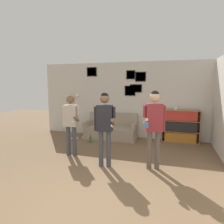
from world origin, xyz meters
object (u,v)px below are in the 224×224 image
object	(u,v)px
floor_lamp	(74,105)
person_watcher_holding_cup	(154,121)
person_player_foreground_center	(105,121)
bookshelf	(180,126)
person_player_foreground_left	(71,119)
drinking_cup	(175,108)
couch	(111,130)
bottle_on_floor	(91,140)

from	to	relation	value
floor_lamp	person_watcher_holding_cup	size ratio (longest dim) A/B	0.91
person_watcher_holding_cup	person_player_foreground_center	bearing A→B (deg)	-169.93
bookshelf	floor_lamp	size ratio (longest dim) A/B	0.74
person_player_foreground_left	person_watcher_holding_cup	size ratio (longest dim) A/B	0.92
bookshelf	person_watcher_holding_cup	distance (m)	2.57
floor_lamp	person_player_foreground_center	world-z (taller)	person_player_foreground_center
drinking_cup	floor_lamp	bearing A→B (deg)	-168.83
couch	floor_lamp	bearing A→B (deg)	-158.55
couch	floor_lamp	world-z (taller)	floor_lamp
bottle_on_floor	drinking_cup	distance (m)	2.99
person_watcher_holding_cup	bottle_on_floor	xyz separation A→B (m)	(-2.16, 1.45, -1.00)
bookshelf	floor_lamp	world-z (taller)	floor_lamp
person_player_foreground_left	person_watcher_holding_cup	distance (m)	2.22
person_watcher_holding_cup	bookshelf	bearing A→B (deg)	74.98
person_player_foreground_left	person_player_foreground_center	size ratio (longest dim) A/B	0.94
bottle_on_floor	drinking_cup	xyz separation A→B (m)	(2.63, 0.97, 1.03)
person_player_foreground_left	bookshelf	bearing A→B (deg)	37.29
person_player_foreground_left	person_player_foreground_center	xyz separation A→B (m)	(1.11, -0.44, 0.07)
floor_lamp	person_player_foreground_center	xyz separation A→B (m)	(1.80, -1.95, -0.12)
floor_lamp	person_watcher_holding_cup	bearing A→B (deg)	-31.23
bookshelf	bottle_on_floor	xyz separation A→B (m)	(-2.81, -0.97, -0.43)
bookshelf	couch	bearing A→B (deg)	-175.23
person_watcher_holding_cup	drinking_cup	size ratio (longest dim) A/B	16.10
floor_lamp	drinking_cup	xyz separation A→B (m)	(3.36, 0.66, -0.05)
person_player_foreground_center	person_watcher_holding_cup	xyz separation A→B (m)	(1.09, 0.19, 0.04)
couch	person_player_foreground_center	distance (m)	2.61
person_player_foreground_center	drinking_cup	xyz separation A→B (m)	(1.56, 2.61, 0.06)
person_player_foreground_left	bottle_on_floor	world-z (taller)	person_player_foreground_left
person_watcher_holding_cup	couch	bearing A→B (deg)	127.52
couch	bookshelf	xyz separation A→B (m)	(2.36, 0.20, 0.25)
couch	bookshelf	size ratio (longest dim) A/B	1.55
person_player_foreground_center	person_player_foreground_left	bearing A→B (deg)	158.43
floor_lamp	person_player_foreground_left	world-z (taller)	person_player_foreground_left
bottle_on_floor	drinking_cup	world-z (taller)	drinking_cup
person_player_foreground_center	person_watcher_holding_cup	distance (m)	1.11
couch	person_watcher_holding_cup	distance (m)	2.92
person_player_foreground_left	bottle_on_floor	xyz separation A→B (m)	(0.04, 1.20, -0.89)
bookshelf	drinking_cup	size ratio (longest dim) A/B	10.80
bookshelf	person_player_foreground_left	xyz separation A→B (m)	(-2.85, -2.17, 0.46)
person_player_foreground_center	bottle_on_floor	bearing A→B (deg)	123.06
person_watcher_holding_cup	bottle_on_floor	bearing A→B (deg)	146.20
couch	bookshelf	distance (m)	2.38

